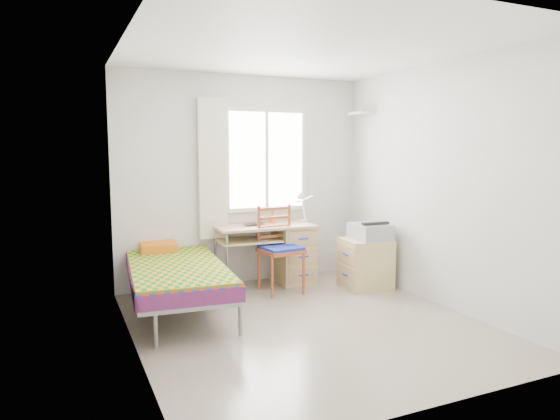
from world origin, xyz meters
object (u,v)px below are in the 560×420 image
object	(u,v)px
desk	(288,251)
cabinet	(365,263)
chair	(280,244)
bed	(175,270)
printer	(370,231)

from	to	relation	value
desk	cabinet	distance (m)	0.97
chair	desk	bearing A→B (deg)	43.18
bed	cabinet	size ratio (longest dim) A/B	3.47
chair	cabinet	xyz separation A→B (m)	(1.02, -0.29, -0.27)
desk	printer	xyz separation A→B (m)	(0.81, -0.61, 0.29)
chair	bed	bearing A→B (deg)	-177.97
bed	printer	xyz separation A→B (m)	(2.36, -0.12, 0.28)
chair	printer	distance (m)	1.12
desk	cabinet	xyz separation A→B (m)	(0.76, -0.59, -0.11)
cabinet	chair	bearing A→B (deg)	169.57
cabinet	bed	bearing A→B (deg)	-176.95
cabinet	desk	bearing A→B (deg)	147.72
desk	chair	size ratio (longest dim) A/B	1.20
bed	cabinet	distance (m)	2.32
bed	desk	world-z (taller)	bed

